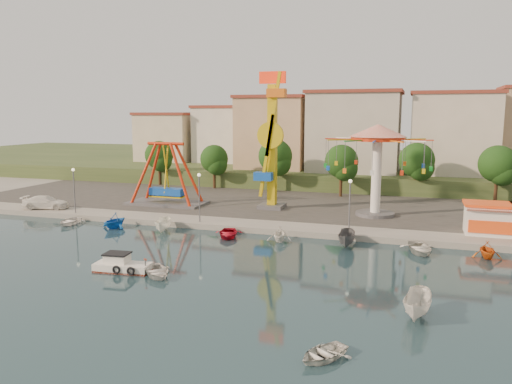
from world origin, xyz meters
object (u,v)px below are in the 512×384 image
at_px(cabin_motorboat, 121,266).
at_px(van, 46,202).
at_px(kamikaze_tower, 272,143).
at_px(wave_swinger, 377,149).
at_px(pirate_ship_ride, 166,175).
at_px(skiff, 418,305).
at_px(rowboat_a, 157,271).

xyz_separation_m(cabin_motorboat, van, (-21.60, 16.89, 0.98)).
xyz_separation_m(kamikaze_tower, wave_swinger, (12.40, -0.40, -0.41)).
relative_size(kamikaze_tower, van, 3.01).
bearing_deg(wave_swinger, pirate_ship_ride, -178.18).
distance_m(pirate_ship_ride, kamikaze_tower, 14.42).
height_order(kamikaze_tower, cabin_motorboat, kamikaze_tower).
xyz_separation_m(pirate_ship_ride, van, (-12.66, -7.43, -3.00)).
xyz_separation_m(pirate_ship_ride, skiff, (30.93, -26.60, -3.61)).
height_order(skiff, van, van).
bearing_deg(wave_swinger, skiff, -80.09).
xyz_separation_m(wave_swinger, van, (-38.81, -8.26, -6.80)).
bearing_deg(skiff, kamikaze_tower, 129.16).
distance_m(wave_swinger, van, 40.25).
height_order(wave_swinger, van, wave_swinger).
bearing_deg(skiff, wave_swinger, 107.36).
height_order(pirate_ship_ride, kamikaze_tower, kamikaze_tower).
bearing_deg(cabin_motorboat, skiff, -12.25).
bearing_deg(skiff, cabin_motorboat, -178.47).
height_order(rowboat_a, skiff, skiff).
distance_m(kamikaze_tower, skiff, 33.64).
bearing_deg(skiff, van, 163.71).
bearing_deg(kamikaze_tower, pirate_ship_ride, -174.89).
bearing_deg(kamikaze_tower, van, -161.85).
distance_m(wave_swinger, rowboat_a, 29.98).
bearing_deg(van, pirate_ship_ride, -75.95).
distance_m(pirate_ship_ride, skiff, 40.96).
bearing_deg(cabin_motorboat, wave_swinger, 49.29).
bearing_deg(rowboat_a, pirate_ship_ride, 74.48).
distance_m(wave_swinger, cabin_motorboat, 31.45).
xyz_separation_m(kamikaze_tower, rowboat_a, (-1.61, -25.72, -8.23)).
bearing_deg(kamikaze_tower, cabin_motorboat, -100.64).
bearing_deg(wave_swinger, kamikaze_tower, 178.15).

